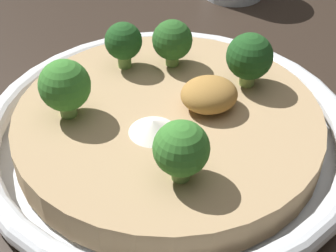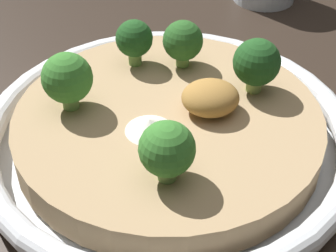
{
  "view_description": "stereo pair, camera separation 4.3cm",
  "coord_description": "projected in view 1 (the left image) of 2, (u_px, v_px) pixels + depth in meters",
  "views": [
    {
      "loc": [
        0.08,
        0.32,
        0.3
      ],
      "look_at": [
        0.0,
        0.0,
        0.02
      ],
      "focal_mm": 55.0,
      "sensor_mm": 36.0,
      "label": 1
    },
    {
      "loc": [
        0.03,
        0.33,
        0.3
      ],
      "look_at": [
        0.0,
        0.0,
        0.02
      ],
      "focal_mm": 55.0,
      "sensor_mm": 36.0,
      "label": 2
    }
  ],
  "objects": [
    {
      "name": "broccoli_front",
      "position": [
        123.0,
        42.0,
        0.46
      ],
      "size": [
        0.03,
        0.03,
        0.04
      ],
      "color": "#668E47",
      "rests_on": "risotto_bowl"
    },
    {
      "name": "broccoli_left",
      "position": [
        249.0,
        57.0,
        0.44
      ],
      "size": [
        0.04,
        0.04,
        0.05
      ],
      "color": "#84A856",
      "rests_on": "risotto_bowl"
    },
    {
      "name": "broccoli_right",
      "position": [
        65.0,
        86.0,
        0.4
      ],
      "size": [
        0.04,
        0.04,
        0.05
      ],
      "color": "#668E47",
      "rests_on": "risotto_bowl"
    },
    {
      "name": "risotto_bowl",
      "position": [
        168.0,
        130.0,
        0.43
      ],
      "size": [
        0.32,
        0.32,
        0.04
      ],
      "color": "silver",
      "rests_on": "ground_plane"
    },
    {
      "name": "crispy_onion_garnish",
      "position": [
        210.0,
        96.0,
        0.42
      ],
      "size": [
        0.05,
        0.04,
        0.03
      ],
      "color": "#A37538",
      "rests_on": "risotto_bowl"
    },
    {
      "name": "cheese_sprinkle",
      "position": [
        153.0,
        126.0,
        0.4
      ],
      "size": [
        0.04,
        0.04,
        0.01
      ],
      "color": "white",
      "rests_on": "risotto_bowl"
    },
    {
      "name": "ground_plane",
      "position": [
        168.0,
        146.0,
        0.45
      ],
      "size": [
        6.0,
        6.0,
        0.0
      ],
      "primitive_type": "plane",
      "color": "#2D231C"
    },
    {
      "name": "broccoli_front_left",
      "position": [
        172.0,
        41.0,
        0.46
      ],
      "size": [
        0.04,
        0.04,
        0.04
      ],
      "color": "#668E47",
      "rests_on": "risotto_bowl"
    },
    {
      "name": "broccoli_back",
      "position": [
        181.0,
        149.0,
        0.35
      ],
      "size": [
        0.04,
        0.04,
        0.05
      ],
      "color": "#668E47",
      "rests_on": "risotto_bowl"
    }
  ]
}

